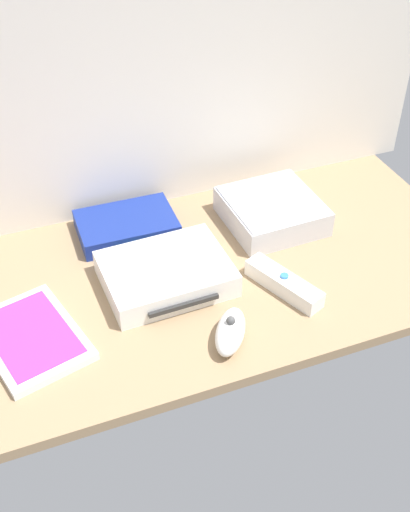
# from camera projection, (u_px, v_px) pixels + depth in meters

# --- Properties ---
(ground_plane) EXTENTS (1.00, 0.48, 0.02)m
(ground_plane) POSITION_uv_depth(u_px,v_px,m) (205.00, 278.00, 1.13)
(ground_plane) COLOR #9E7F5B
(ground_plane) RESTS_ON ground
(back_wall) EXTENTS (1.10, 0.01, 0.64)m
(back_wall) POSITION_uv_depth(u_px,v_px,m) (153.00, 44.00, 1.10)
(back_wall) COLOR silver
(back_wall) RESTS_ON ground
(game_console) EXTENTS (0.21, 0.17, 0.04)m
(game_console) POSITION_uv_depth(u_px,v_px,m) (166.00, 275.00, 1.09)
(game_console) COLOR white
(game_console) RESTS_ON ground_plane
(mini_computer) EXTENTS (0.18, 0.18, 0.05)m
(mini_computer) POSITION_uv_depth(u_px,v_px,m) (272.00, 211.00, 1.23)
(mini_computer) COLOR silver
(mini_computer) RESTS_ON ground_plane
(game_case) EXTENTS (0.18, 0.22, 0.02)m
(game_case) POSITION_uv_depth(u_px,v_px,m) (31.00, 337.00, 1.00)
(game_case) COLOR white
(game_case) RESTS_ON ground_plane
(network_router) EXTENTS (0.18, 0.13, 0.03)m
(network_router) POSITION_uv_depth(u_px,v_px,m) (127.00, 226.00, 1.20)
(network_router) COLOR navy
(network_router) RESTS_ON ground_plane
(remote_wand) EXTENTS (0.09, 0.15, 0.03)m
(remote_wand) POSITION_uv_depth(u_px,v_px,m) (284.00, 283.00, 1.08)
(remote_wand) COLOR white
(remote_wand) RESTS_ON ground_plane
(remote_nunchuk) EXTENTS (0.09, 0.11, 0.05)m
(remote_nunchuk) POSITION_uv_depth(u_px,v_px,m) (230.00, 331.00, 0.99)
(remote_nunchuk) COLOR white
(remote_nunchuk) RESTS_ON ground_plane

